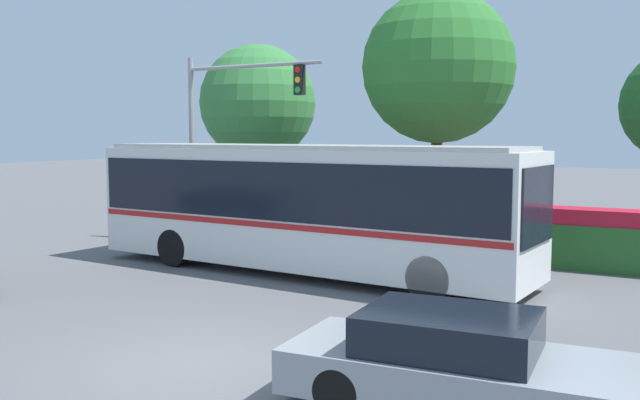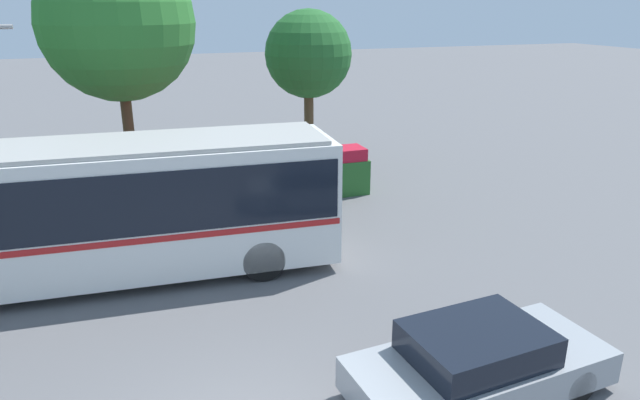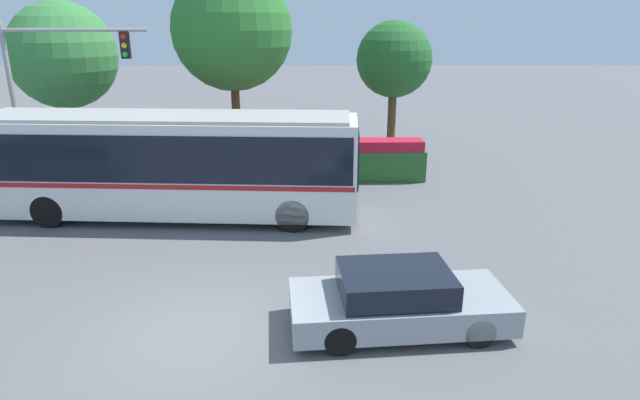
% 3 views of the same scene
% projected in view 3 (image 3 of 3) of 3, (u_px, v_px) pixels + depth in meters
% --- Properties ---
extents(ground_plane, '(140.00, 140.00, 0.00)m').
position_uv_depth(ground_plane, '(197.00, 332.00, 10.68)').
color(ground_plane, '#5B5B5E').
extents(city_bus, '(11.91, 3.36, 3.26)m').
position_uv_depth(city_bus, '(168.00, 160.00, 16.53)').
color(city_bus, silver).
rests_on(city_bus, ground).
extents(sedan_foreground, '(4.51, 2.18, 1.26)m').
position_uv_depth(sedan_foreground, '(398.00, 300.00, 10.70)').
color(sedan_foreground, gray).
rests_on(sedan_foreground, ground).
extents(traffic_light_pole, '(5.06, 0.24, 6.02)m').
position_uv_depth(traffic_light_pole, '(48.00, 80.00, 18.71)').
color(traffic_light_pole, gray).
rests_on(traffic_light_pole, ground).
extents(flowering_hedge, '(10.22, 1.01, 1.59)m').
position_uv_depth(flowering_hedge, '(294.00, 160.00, 20.76)').
color(flowering_hedge, '#286028').
rests_on(flowering_hedge, ground).
extents(street_tree_left, '(4.18, 4.18, 6.74)m').
position_uv_depth(street_tree_left, '(63.00, 56.00, 21.17)').
color(street_tree_left, brown).
rests_on(street_tree_left, ground).
extents(street_tree_centre, '(4.77, 4.77, 8.00)m').
position_uv_depth(street_tree_centre, '(232.00, 30.00, 21.10)').
color(street_tree_centre, brown).
rests_on(street_tree_centre, ground).
extents(street_tree_right, '(3.29, 3.29, 6.02)m').
position_uv_depth(street_tree_right, '(394.00, 60.00, 23.16)').
color(street_tree_right, brown).
rests_on(street_tree_right, ground).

